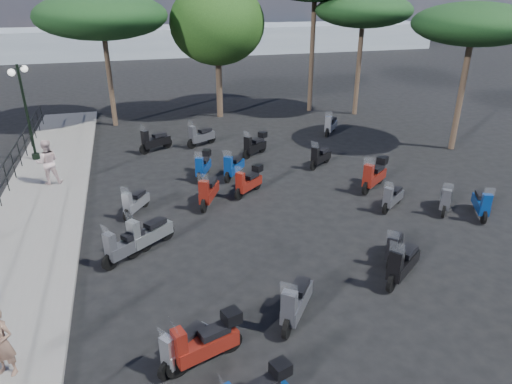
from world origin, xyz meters
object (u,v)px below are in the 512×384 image
object	(u,v)px
scooter_26	(445,199)
pine_2	(102,16)
scooter_28	(331,125)
scooter_13	(394,247)
scooter_20	(392,198)
scooter_8	(296,303)
scooter_27	(374,175)
pedestrian_far	(47,162)
scooter_2	(185,346)
scooter_19	(402,264)
scooter_5	(155,141)
scooter_9	(149,234)
broadleaf_tree	(217,24)
lamp_post_2	(26,107)
scooter_11	(201,136)
scooter_4	(135,203)
scooter_25	(481,204)
scooter_15	(203,166)
scooter_21	(320,157)
pine_3	(474,25)
pine_1	(364,11)
scooter_7	(206,343)
scooter_14	(249,182)
woman	(1,342)
scooter_22	(255,145)
scooter_3	(126,246)
scooter_16	(233,167)

from	to	relation	value
scooter_26	pine_2	world-z (taller)	pine_2
scooter_28	scooter_13	bearing A→B (deg)	113.68
scooter_13	scooter_20	xyz separation A→B (m)	(1.74, 2.95, 0.00)
scooter_8	scooter_27	xyz separation A→B (m)	(5.62, 6.40, 0.05)
pedestrian_far	scooter_2	world-z (taller)	pedestrian_far
scooter_19	pine_2	distance (m)	19.90
scooter_28	scooter_5	bearing A→B (deg)	41.64
pedestrian_far	scooter_9	xyz separation A→B (m)	(3.38, -5.83, -0.53)
scooter_26	scooter_27	xyz separation A→B (m)	(-1.42, 2.41, 0.12)
scooter_26	broadleaf_tree	xyz separation A→B (m)	(-4.90, 14.77, 4.87)
lamp_post_2	scooter_11	distance (m)	7.77
scooter_4	scooter_9	size ratio (longest dim) A/B	0.89
pedestrian_far	scooter_25	world-z (taller)	pedestrian_far
lamp_post_2	scooter_25	xyz separation A→B (m)	(15.38, -9.93, -2.06)
scooter_26	scooter_15	bearing A→B (deg)	3.41
scooter_21	pine_3	world-z (taller)	pine_3
scooter_15	scooter_19	xyz separation A→B (m)	(3.79, -8.65, 0.01)
scooter_15	pine_1	bearing A→B (deg)	-119.25
scooter_7	scooter_14	distance (m)	8.58
woman	scooter_2	distance (m)	3.52
lamp_post_2	pine_3	size ratio (longest dim) A/B	0.62
scooter_11	pine_3	size ratio (longest dim) A/B	0.24
pedestrian_far	scooter_5	size ratio (longest dim) A/B	1.09
scooter_21	scooter_22	bearing A→B (deg)	10.43
scooter_27	scooter_26	bearing A→B (deg)	173.23
scooter_8	pine_2	size ratio (longest dim) A/B	0.22
scooter_27	scooter_15	bearing A→B (deg)	26.85
scooter_7	scooter_25	distance (m)	10.98
scooter_25	pine_2	world-z (taller)	pine_2
scooter_22	pine_1	distance (m)	11.26
scooter_19	scooter_22	distance (m)	10.67
scooter_8	scooter_26	distance (m)	8.09
pine_2	pine_3	xyz separation A→B (m)	(15.70, -8.78, -0.12)
pine_2	scooter_13	bearing A→B (deg)	-65.63
scooter_19	scooter_7	bearing A→B (deg)	69.03
scooter_15	scooter_25	xyz separation A→B (m)	(8.48, -6.08, -0.04)
scooter_15	scooter_19	world-z (taller)	scooter_19
scooter_3	scooter_21	size ratio (longest dim) A/B	1.10
scooter_16	scooter_21	distance (m)	3.93
scooter_7	scooter_22	xyz separation A→B (m)	(4.49, 12.11, -0.03)
scooter_8	broadleaf_tree	size ratio (longest dim) A/B	0.20
scooter_4	scooter_13	distance (m)	8.57
lamp_post_2	pine_1	xyz separation A→B (m)	(17.70, 3.82, 3.45)
scooter_2	broadleaf_tree	bearing A→B (deg)	-51.22
woman	scooter_4	distance (m)	7.32
scooter_9	pine_3	distance (m)	16.59
woman	scooter_13	world-z (taller)	woman
scooter_3	scooter_20	world-z (taller)	scooter_3
scooter_15	scooter_3	bearing A→B (deg)	85.85
lamp_post_2	scooter_14	world-z (taller)	lamp_post_2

